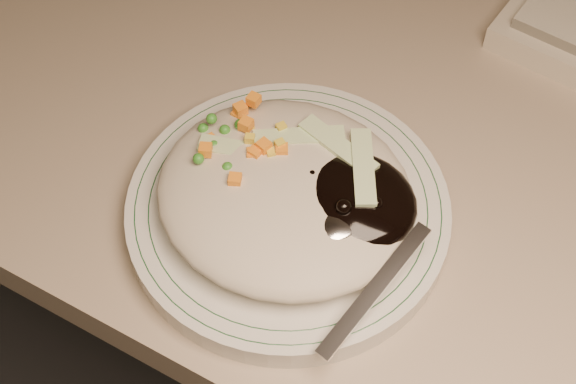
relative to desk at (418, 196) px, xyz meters
The scene contains 4 objects.
desk is the anchor object (origin of this frame).
plate 0.30m from the desk, 102.62° to the right, with size 0.25×0.25×0.02m, color silver.
plate_rim 0.31m from the desk, 102.62° to the right, with size 0.23×0.23×0.00m.
meal 0.32m from the desk, 101.45° to the right, with size 0.20×0.19×0.05m.
Camera 1 is at (0.12, 0.87, 1.26)m, focal length 50.00 mm.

